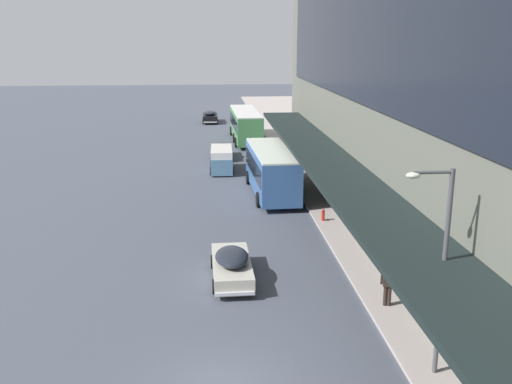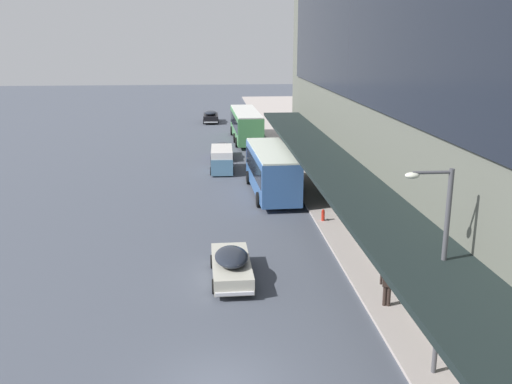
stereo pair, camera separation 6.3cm
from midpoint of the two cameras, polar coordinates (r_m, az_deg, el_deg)
transit_bus_kerbside_front at (r=39.82m, az=1.51°, el=2.34°), size 3.11×9.55×3.25m
transit_bus_kerbside_rear at (r=61.02m, az=-1.08°, el=6.85°), size 3.02×11.48×3.23m
sedan_oncoming_front at (r=26.18m, az=-2.51°, el=-7.28°), size 1.91×4.84×1.48m
sedan_second_mid at (r=74.94m, az=-4.63°, el=7.53°), size 1.98×4.93×1.56m
sedan_lead_mid at (r=52.54m, az=-3.46°, el=4.19°), size 1.97×4.44×1.42m
vw_van at (r=47.18m, az=-3.50°, el=3.40°), size 1.98×4.59×1.96m
pedestrian_at_kerb at (r=23.91m, az=13.00°, el=-8.77°), size 0.60×0.35×1.86m
street_lamp at (r=18.60m, az=17.76°, el=-6.37°), size 1.50×0.28×6.83m
fire_hydrant at (r=34.24m, az=6.67°, el=-2.30°), size 0.20×0.40×0.70m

